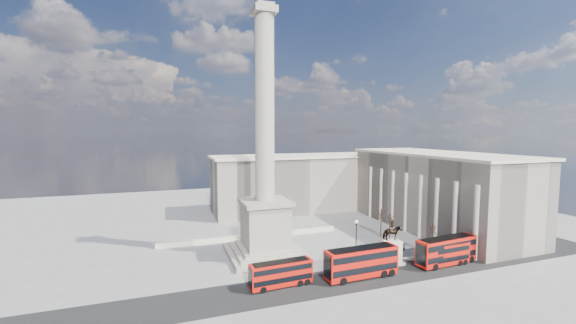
% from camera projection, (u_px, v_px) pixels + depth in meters
% --- Properties ---
extents(ground, '(180.00, 180.00, 0.00)m').
position_uv_depth(ground, '(273.00, 265.00, 62.83)').
color(ground, gray).
rests_on(ground, ground).
extents(asphalt_road, '(120.00, 9.00, 0.01)m').
position_uv_depth(asphalt_road, '(323.00, 283.00, 55.11)').
color(asphalt_road, black).
rests_on(asphalt_road, ground).
extents(nelsons_column, '(14.00, 14.00, 49.85)m').
position_uv_depth(nelsons_column, '(265.00, 189.00, 66.40)').
color(nelsons_column, '#A39988').
rests_on(nelsons_column, ground).
extents(balustrade_wall, '(40.00, 0.60, 1.10)m').
position_uv_depth(balustrade_wall, '(252.00, 237.00, 77.80)').
color(balustrade_wall, beige).
rests_on(balustrade_wall, ground).
extents(building_east, '(19.00, 46.00, 18.60)m').
position_uv_depth(building_east, '(436.00, 190.00, 86.41)').
color(building_east, '#BCAF9A').
rests_on(building_east, ground).
extents(building_northeast, '(51.00, 17.00, 16.60)m').
position_uv_depth(building_northeast, '(297.00, 183.00, 106.32)').
color(building_northeast, '#BCAF9A').
rests_on(building_northeast, ground).
extents(red_bus_a, '(9.92, 2.85, 3.98)m').
position_uv_depth(red_bus_a, '(281.00, 273.00, 53.85)').
color(red_bus_a, red).
rests_on(red_bus_a, ground).
extents(red_bus_b, '(12.48, 3.28, 5.03)m').
position_uv_depth(red_bus_b, '(362.00, 262.00, 57.03)').
color(red_bus_b, red).
rests_on(red_bus_b, ground).
extents(red_bus_c, '(12.31, 3.84, 4.91)m').
position_uv_depth(red_bus_c, '(447.00, 250.00, 62.88)').
color(red_bus_c, red).
rests_on(red_bus_c, ground).
extents(red_bus_d, '(10.01, 2.76, 4.02)m').
position_uv_depth(red_bus_d, '(444.00, 254.00, 62.21)').
color(red_bus_d, red).
rests_on(red_bus_d, ground).
extents(victorian_lamp, '(0.62, 0.62, 7.26)m').
position_uv_depth(victorian_lamp, '(356.00, 236.00, 65.84)').
color(victorian_lamp, black).
rests_on(victorian_lamp, ground).
extents(equestrian_statue, '(3.93, 2.95, 8.21)m').
position_uv_depth(equestrian_statue, '(391.00, 249.00, 62.93)').
color(equestrian_statue, beige).
rests_on(equestrian_statue, ground).
extents(bare_tree_near, '(1.60, 1.60, 7.01)m').
position_uv_depth(bare_tree_near, '(433.00, 228.00, 66.23)').
color(bare_tree_near, '#332319').
rests_on(bare_tree_near, ground).
extents(bare_tree_mid, '(1.62, 1.62, 6.16)m').
position_uv_depth(bare_tree_mid, '(390.00, 218.00, 76.96)').
color(bare_tree_mid, '#332319').
rests_on(bare_tree_mid, ground).
extents(bare_tree_far, '(1.65, 1.65, 6.76)m').
position_uv_depth(bare_tree_far, '(381.00, 214.00, 78.86)').
color(bare_tree_far, '#332319').
rests_on(bare_tree_far, ground).
extents(pedestrian_walking, '(0.71, 0.52, 1.77)m').
position_uv_depth(pedestrian_walking, '(404.00, 248.00, 69.34)').
color(pedestrian_walking, '#292923').
rests_on(pedestrian_walking, ground).
extents(pedestrian_standing, '(1.04, 0.92, 1.77)m').
position_uv_depth(pedestrian_standing, '(389.00, 258.00, 63.77)').
color(pedestrian_standing, '#292923').
rests_on(pedestrian_standing, ground).
extents(pedestrian_crossing, '(1.03, 1.15, 1.88)m').
position_uv_depth(pedestrian_crossing, '(374.00, 248.00, 68.94)').
color(pedestrian_crossing, '#292923').
rests_on(pedestrian_crossing, ground).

